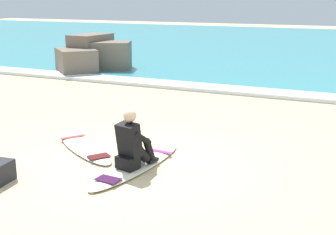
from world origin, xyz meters
name	(u,v)px	position (x,y,z in m)	size (l,w,h in m)	color
ground_plane	(140,165)	(0.00, 0.00, 0.00)	(80.00, 80.00, 0.00)	#CCB584
sea	(313,46)	(0.00, 20.15, 0.05)	(80.00, 28.00, 0.10)	teal
breaking_foam	(245,91)	(0.00, 6.45, 0.06)	(80.00, 0.90, 0.11)	white
surfboard_main	(137,165)	(0.01, -0.09, 0.04)	(0.73, 2.50, 0.08)	#EFE5C6
surfer_seated	(132,144)	(0.01, -0.25, 0.44)	(0.48, 0.76, 0.95)	black
surfboard_spare_near	(84,147)	(-1.31, 0.31, 0.04)	(2.07, 1.64, 0.08)	silver
rock_outcrop_distant	(94,56)	(-6.26, 8.12, 0.54)	(2.65, 3.54, 1.33)	#756656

